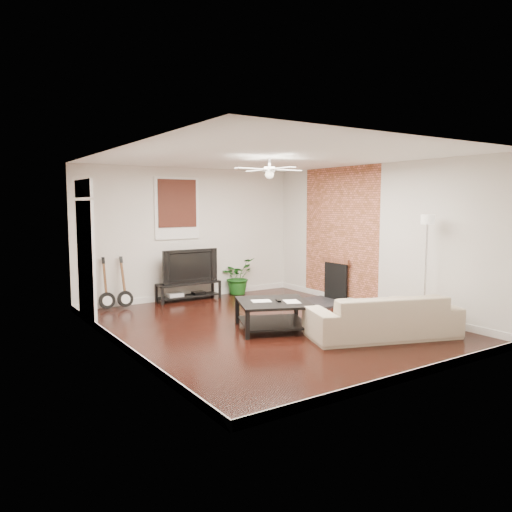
{
  "coord_description": "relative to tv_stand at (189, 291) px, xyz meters",
  "views": [
    {
      "loc": [
        -4.63,
        -6.67,
        2.05
      ],
      "look_at": [
        0.0,
        0.4,
        1.15
      ],
      "focal_mm": 34.73,
      "sensor_mm": 36.0,
      "label": 1
    }
  ],
  "objects": [
    {
      "name": "tv_stand",
      "position": [
        0.0,
        0.0,
        0.0
      ],
      "size": [
        1.37,
        0.37,
        0.38
      ],
      "primitive_type": "cube",
      "color": "black",
      "rests_on": "floor"
    },
    {
      "name": "window_back",
      "position": [
        -0.15,
        0.19,
        1.76
      ],
      "size": [
        1.0,
        0.06,
        1.3
      ],
      "primitive_type": "cube",
      "color": "#35110E",
      "rests_on": "wall_back"
    },
    {
      "name": "floor_lamp",
      "position": [
        2.35,
        -4.18,
        0.75
      ],
      "size": [
        0.39,
        0.39,
        1.88
      ],
      "primitive_type": null,
      "rotation": [
        0.0,
        0.0,
        -0.34
      ],
      "color": "white",
      "rests_on": "floor"
    },
    {
      "name": "coffee_table",
      "position": [
        0.1,
        -2.98,
        0.04
      ],
      "size": [
        1.45,
        1.45,
        0.47
      ],
      "primitive_type": "cube",
      "rotation": [
        0.0,
        0.0,
        -0.39
      ],
      "color": "black",
      "rests_on": "floor"
    },
    {
      "name": "guitar_left",
      "position": [
        -1.75,
        -0.03,
        0.32
      ],
      "size": [
        0.32,
        0.23,
        1.03
      ],
      "primitive_type": null,
      "rotation": [
        0.0,
        0.0,
        -0.02
      ],
      "color": "black",
      "rests_on": "floor"
    },
    {
      "name": "sofa",
      "position": [
        1.23,
        -4.28,
        0.14
      ],
      "size": [
        2.47,
        1.62,
        0.67
      ],
      "primitive_type": "imported",
      "rotation": [
        0.0,
        0.0,
        2.8
      ],
      "color": "tan",
      "rests_on": "floor"
    },
    {
      "name": "guitar_right",
      "position": [
        -1.4,
        -0.06,
        0.32
      ],
      "size": [
        0.34,
        0.25,
        1.03
      ],
      "primitive_type": null,
      "rotation": [
        0.0,
        0.0,
        0.09
      ],
      "color": "black",
      "rests_on": "floor"
    },
    {
      "name": "door_left",
      "position": [
        -2.31,
        -0.88,
        1.06
      ],
      "size": [
        0.08,
        1.0,
        2.5
      ],
      "primitive_type": "cube",
      "color": "white",
      "rests_on": "wall_left"
    },
    {
      "name": "potted_plant",
      "position": [
        1.24,
        0.04,
        0.22
      ],
      "size": [
        0.94,
        0.9,
        0.82
      ],
      "primitive_type": "imported",
      "rotation": [
        0.0,
        0.0,
        0.47
      ],
      "color": "#195618",
      "rests_on": "floor"
    },
    {
      "name": "tv",
      "position": [
        0.0,
        0.02,
        0.55
      ],
      "size": [
        1.23,
        0.16,
        0.71
      ],
      "primitive_type": "imported",
      "color": "black",
      "rests_on": "tv_stand"
    },
    {
      "name": "ceiling_fan",
      "position": [
        0.15,
        -2.78,
        2.41
      ],
      "size": [
        1.24,
        1.24,
        0.32
      ],
      "primitive_type": null,
      "color": "white",
      "rests_on": "ceiling"
    },
    {
      "name": "fireplace",
      "position": [
        2.35,
        -1.78,
        0.27
      ],
      "size": [
        0.8,
        1.1,
        0.92
      ],
      "primitive_type": "cube",
      "color": "black",
      "rests_on": "floor"
    },
    {
      "name": "room",
      "position": [
        0.15,
        -2.78,
        1.21
      ],
      "size": [
        5.01,
        6.01,
        2.81
      ],
      "color": "black",
      "rests_on": "ground"
    },
    {
      "name": "brick_accent",
      "position": [
        2.64,
        -1.78,
        1.21
      ],
      "size": [
        0.02,
        2.2,
        2.8
      ],
      "primitive_type": "cube",
      "color": "brown",
      "rests_on": "floor"
    }
  ]
}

